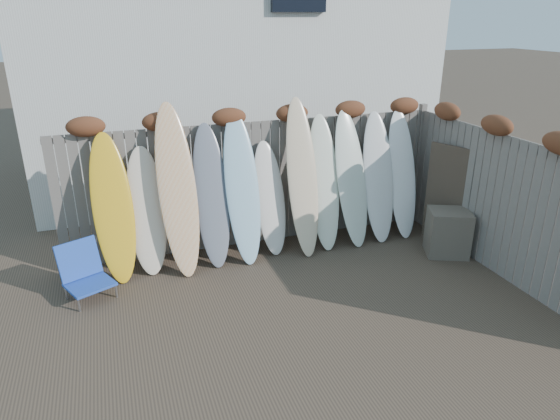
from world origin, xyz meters
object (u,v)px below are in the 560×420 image
object	(u,v)px
beach_chair	(84,272)
lattice_panel	(457,198)
wooden_crate	(448,233)
surfboard_0	(113,209)

from	to	relation	value
beach_chair	lattice_panel	size ratio (longest dim) A/B	0.47
wooden_crate	lattice_panel	world-z (taller)	lattice_panel
lattice_panel	beach_chair	bearing A→B (deg)	154.70
wooden_crate	lattice_panel	distance (m)	0.58
wooden_crate	lattice_panel	bearing A→B (deg)	41.26
beach_chair	lattice_panel	bearing A→B (deg)	-3.10
wooden_crate	surfboard_0	xyz separation A→B (m)	(-4.87, 0.99, 0.66)
beach_chair	surfboard_0	world-z (taller)	surfboard_0
surfboard_0	lattice_panel	bearing A→B (deg)	-11.90
wooden_crate	lattice_panel	xyz separation A→B (m)	(0.27, 0.24, 0.45)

